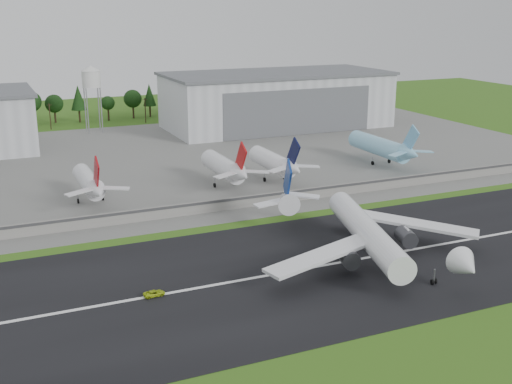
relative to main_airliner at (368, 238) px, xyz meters
name	(u,v)px	position (x,y,z in m)	size (l,w,h in m)	color
ground	(294,294)	(-23.13, -9.58, -4.89)	(600.00, 600.00, 0.00)	#2A5F16
runway	(272,275)	(-23.13, 0.42, -4.84)	(320.00, 60.00, 0.10)	black
runway_centerline	(272,275)	(-23.13, 0.42, -4.78)	(220.00, 1.00, 0.02)	white
apron	(142,162)	(-23.13, 110.42, -4.84)	(320.00, 150.00, 0.10)	slate
blast_fence	(201,207)	(-23.13, 45.41, -3.09)	(240.00, 0.61, 3.50)	gray
hangar_east	(277,100)	(51.87, 155.34, 7.73)	(102.00, 47.00, 25.20)	silver
water_tower	(91,77)	(-28.13, 175.42, 19.66)	(8.40, 8.40, 29.40)	#99999E
utility_poles	(100,126)	(-23.13, 190.42, -4.89)	(230.00, 3.00, 12.00)	black
treeline	(94,121)	(-23.13, 205.42, -4.89)	(320.00, 16.00, 22.00)	black
main_airliner	(368,238)	(0.00, 0.00, 0.00)	(55.14, 58.32, 18.17)	white
ground_vehicle	(154,293)	(-48.25, 0.29, -4.21)	(1.93, 4.19, 1.16)	#AAC517
parked_jet_red_a	(90,183)	(-48.53, 66.95, 1.07)	(7.36, 31.29, 16.46)	silver
parked_jet_red_b	(227,168)	(-7.26, 67.00, 1.38)	(7.36, 31.29, 16.79)	white
parked_jet_navy	(277,163)	(9.71, 66.99, 1.34)	(7.36, 31.29, 16.75)	white
parked_jet_skyblue	(384,147)	(53.93, 72.02, 1.53)	(7.36, 37.29, 17.00)	#8ACFEF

